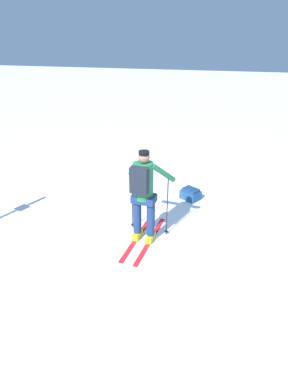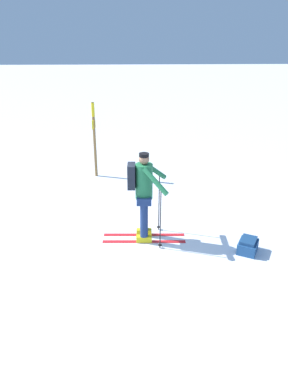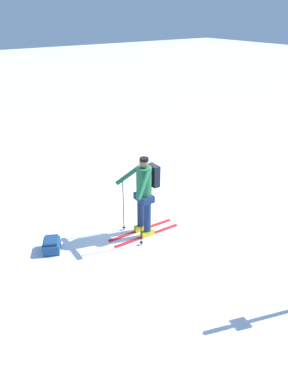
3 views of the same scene
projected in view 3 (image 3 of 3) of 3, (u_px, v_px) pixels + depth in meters
ground_plane at (157, 214)px, 8.90m from camera, size 80.00×80.00×0.00m
skier at (144, 192)px, 7.73m from camera, size 0.95×1.62×1.75m
dropped_backpack at (52, 245)px, 7.53m from camera, size 0.52×0.48×0.27m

